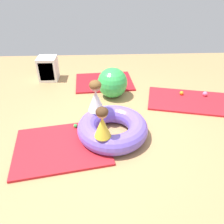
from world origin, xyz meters
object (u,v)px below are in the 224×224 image
child_in_white (96,96)px  exercise_ball_large (112,83)px  play_ball_green (75,126)px  storage_cube (48,69)px  inflatable_cushion (113,128)px  play_ball_teal (110,80)px  play_ball_pink (205,94)px  child_in_yellow (102,123)px  play_ball_orange (182,93)px

child_in_white → exercise_ball_large: (0.33, 1.04, -0.26)m
play_ball_green → storage_cube: bearing=111.9°
play_ball_green → exercise_ball_large: size_ratio=0.11×
child_in_white → exercise_ball_large: bearing=41.1°
inflatable_cushion → child_in_white: size_ratio=2.10×
inflatable_cushion → play_ball_green: (-0.62, 0.21, -0.08)m
play_ball_green → storage_cube: storage_cube is taller
play_ball_teal → play_ball_pink: (1.99, -0.83, 0.02)m
child_in_yellow → play_ball_teal: bearing=10.7°
child_in_yellow → play_ball_teal: child_in_yellow is taller
play_ball_teal → play_ball_green: bearing=-110.3°
inflatable_cushion → play_ball_pink: inflatable_cushion is taller
inflatable_cushion → play_ball_orange: inflatable_cushion is taller
play_ball_orange → play_ball_pink: bearing=-8.9°
play_ball_orange → play_ball_pink: size_ratio=0.85×
inflatable_cushion → play_ball_green: bearing=161.8°
child_in_yellow → child_in_white: bearing=23.8°
play_ball_green → storage_cube: (-0.84, 2.08, 0.21)m
play_ball_teal → play_ball_pink: play_ball_pink is taller
play_ball_orange → exercise_ball_large: 1.51m
child_in_yellow → play_ball_orange: bearing=-30.5°
play_ball_green → play_ball_orange: play_ball_orange is taller
play_ball_teal → play_ball_green: (-0.67, -1.82, 0.00)m
play_ball_teal → play_ball_orange: play_ball_orange is taller
play_ball_green → play_ball_orange: size_ratio=0.80×
play_ball_teal → play_ball_pink: bearing=-22.7°
child_in_white → child_in_yellow: 0.70m
play_ball_orange → storage_cube: bearing=161.3°
play_ball_pink → storage_cube: (-3.50, 1.10, 0.19)m
child_in_yellow → play_ball_pink: (2.20, 1.57, -0.46)m
inflatable_cushion → play_ball_pink: (2.04, 1.19, -0.07)m
play_ball_orange → inflatable_cushion: bearing=-140.8°
inflatable_cushion → play_ball_pink: size_ratio=11.36×
play_ball_pink → exercise_ball_large: size_ratio=0.16×
storage_cube → child_in_white: bearing=-58.6°
inflatable_cushion → child_in_yellow: child_in_yellow is taller
child_in_yellow → play_ball_pink: size_ratio=4.73×
child_in_white → exercise_ball_large: size_ratio=0.86×
play_ball_pink → exercise_ball_large: (-1.97, 0.17, 0.23)m
play_ball_teal → storage_cube: 1.55m
child_in_white → child_in_yellow: size_ratio=1.14×
play_ball_teal → play_ball_orange: 1.68m
play_ball_green → inflatable_cushion: bearing=-18.2°
play_ball_green → play_ball_pink: play_ball_pink is taller
inflatable_cushion → storage_cube: size_ratio=2.04×
play_ball_orange → storage_cube: 3.19m
play_ball_green → play_ball_teal: bearing=69.7°
inflatable_cushion → play_ball_green: size_ratio=16.66×
play_ball_green → play_ball_pink: bearing=20.3°
child_in_yellow → play_ball_orange: size_ratio=5.57×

